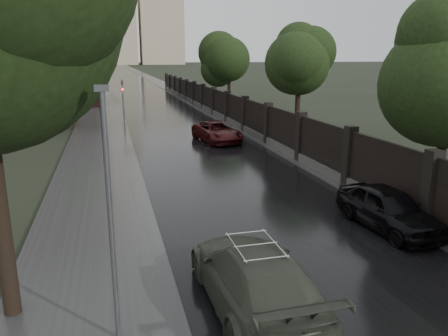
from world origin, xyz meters
TOP-DOWN VIEW (x-y plane):
  - road at (0.00, 190.00)m, footprint 8.00×420.00m
  - sidewalk_left at (-6.00, 190.00)m, footprint 4.00×420.00m
  - verge_right at (5.50, 190.00)m, footprint 3.00×420.00m
  - fence_right at (4.60, 32.01)m, footprint 0.45×75.72m
  - tree_left_far at (-8.00, 30.00)m, footprint 4.25×4.25m
  - tree_right_b at (7.50, 22.00)m, footprint 4.08×4.08m
  - tree_right_c at (7.50, 40.00)m, footprint 4.08×4.08m
  - lamp_post at (-5.40, 1.50)m, footprint 0.25×0.12m
  - traffic_light at (-4.30, 24.99)m, footprint 0.16×0.32m
  - stalinist_tower at (0.00, 300.00)m, footprint 92.00×30.00m
  - volga_sedan at (-2.37, 2.06)m, footprint 2.21×5.24m
  - car_right_near at (3.40, 5.42)m, footprint 1.98×4.27m
  - car_right_far at (1.60, 21.63)m, footprint 2.87×5.11m

SIDE VIEW (x-z plane):
  - road at x=0.00m, z-range 0.00..0.02m
  - verge_right at x=5.50m, z-range 0.00..0.08m
  - sidewalk_left at x=-6.00m, z-range 0.00..0.16m
  - car_right_far at x=1.60m, z-range 0.00..1.35m
  - car_right_near at x=3.40m, z-range 0.00..1.42m
  - volga_sedan at x=-2.37m, z-range 0.00..1.51m
  - fence_right at x=4.60m, z-range -0.34..2.36m
  - traffic_light at x=-4.30m, z-range 0.40..4.40m
  - lamp_post at x=-5.40m, z-range 0.12..5.23m
  - tree_right_b at x=7.50m, z-range 1.44..8.46m
  - tree_right_c at x=7.50m, z-range 1.44..8.46m
  - tree_left_far at x=-8.00m, z-range 1.55..8.94m
  - stalinist_tower at x=0.00m, z-range -41.12..117.88m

